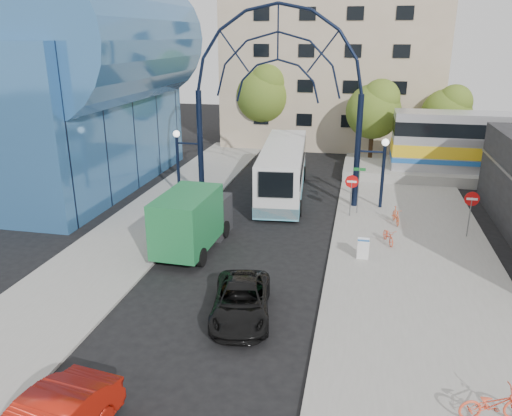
% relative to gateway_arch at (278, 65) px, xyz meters
% --- Properties ---
extents(ground, '(120.00, 120.00, 0.00)m').
position_rel_gateway_arch_xyz_m(ground, '(0.00, -14.00, -8.56)').
color(ground, black).
rests_on(ground, ground).
extents(sidewalk_east, '(8.00, 56.00, 0.12)m').
position_rel_gateway_arch_xyz_m(sidewalk_east, '(8.00, -10.00, -8.50)').
color(sidewalk_east, gray).
rests_on(sidewalk_east, ground).
extents(plaza_west, '(5.00, 50.00, 0.12)m').
position_rel_gateway_arch_xyz_m(plaza_west, '(-6.50, -8.00, -8.50)').
color(plaza_west, gray).
rests_on(plaza_west, ground).
extents(gateway_arch, '(13.64, 0.44, 12.10)m').
position_rel_gateway_arch_xyz_m(gateway_arch, '(0.00, 0.00, 0.00)').
color(gateway_arch, black).
rests_on(gateway_arch, ground).
extents(stop_sign, '(0.80, 0.07, 2.50)m').
position_rel_gateway_arch_xyz_m(stop_sign, '(4.80, -2.00, -6.56)').
color(stop_sign, slate).
rests_on(stop_sign, sidewalk_east).
extents(do_not_enter_sign, '(0.76, 0.07, 2.48)m').
position_rel_gateway_arch_xyz_m(do_not_enter_sign, '(11.00, -4.00, -6.58)').
color(do_not_enter_sign, slate).
rests_on(do_not_enter_sign, sidewalk_east).
extents(street_name_sign, '(0.70, 0.70, 2.80)m').
position_rel_gateway_arch_xyz_m(street_name_sign, '(5.20, -1.40, -6.43)').
color(street_name_sign, slate).
rests_on(street_name_sign, sidewalk_east).
extents(sandwich_board, '(0.55, 0.61, 0.99)m').
position_rel_gateway_arch_xyz_m(sandwich_board, '(5.60, -8.02, -7.81)').
color(sandwich_board, white).
rests_on(sandwich_board, sidewalk_east).
extents(transit_hall, '(16.50, 18.00, 14.50)m').
position_rel_gateway_arch_xyz_m(transit_hall, '(-15.30, 1.00, -1.86)').
color(transit_hall, '#33659C').
rests_on(transit_hall, ground).
extents(apartment_block, '(20.00, 12.10, 14.00)m').
position_rel_gateway_arch_xyz_m(apartment_block, '(2.00, 20.97, -1.55)').
color(apartment_block, tan).
rests_on(apartment_block, ground).
extents(tree_north_a, '(4.48, 4.48, 7.00)m').
position_rel_gateway_arch_xyz_m(tree_north_a, '(6.12, 11.93, -3.95)').
color(tree_north_a, '#382314').
rests_on(tree_north_a, ground).
extents(tree_north_b, '(5.12, 5.12, 8.00)m').
position_rel_gateway_arch_xyz_m(tree_north_b, '(-3.88, 15.93, -3.29)').
color(tree_north_b, '#382314').
rests_on(tree_north_b, ground).
extents(tree_north_c, '(4.16, 4.16, 6.50)m').
position_rel_gateway_arch_xyz_m(tree_north_c, '(12.12, 13.93, -4.28)').
color(tree_north_c, '#382314').
rests_on(tree_north_c, ground).
extents(city_bus, '(3.71, 12.23, 3.31)m').
position_rel_gateway_arch_xyz_m(city_bus, '(0.15, 1.93, -6.83)').
color(city_bus, silver).
rests_on(city_bus, ground).
extents(green_truck, '(2.58, 6.24, 3.11)m').
position_rel_gateway_arch_xyz_m(green_truck, '(-2.77, -8.17, -7.00)').
color(green_truck, black).
rests_on(green_truck, ground).
extents(black_suv, '(2.90, 4.95, 1.29)m').
position_rel_gateway_arch_xyz_m(black_suv, '(1.10, -14.07, -7.91)').
color(black_suv, black).
rests_on(black_suv, ground).
extents(bike_near_a, '(0.91, 1.61, 0.80)m').
position_rel_gateway_arch_xyz_m(bike_near_a, '(6.87, -5.79, -8.04)').
color(bike_near_a, '#DC4B2C').
rests_on(bike_near_a, sidewalk_east).
extents(bike_near_b, '(0.69, 1.60, 0.93)m').
position_rel_gateway_arch_xyz_m(bike_near_b, '(7.39, -2.76, -7.97)').
color(bike_near_b, '#DA552B').
rests_on(bike_near_b, sidewalk_east).
extents(bike_far_c, '(2.00, 1.10, 1.00)m').
position_rel_gateway_arch_xyz_m(bike_far_c, '(9.21, -18.03, -7.94)').
color(bike_far_c, '#EA4E2E').
rests_on(bike_far_c, sidewalk_east).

